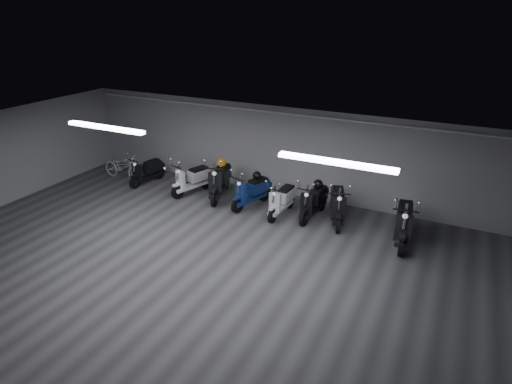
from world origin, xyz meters
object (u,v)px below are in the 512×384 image
at_px(scooter_8, 338,199).
at_px(scooter_9, 405,216).
at_px(bicycle, 122,165).
at_px(helmet_0, 222,163).
at_px(scooter_3, 220,175).
at_px(scooter_4, 251,186).
at_px(scooter_7, 314,197).
at_px(helmet_1, 318,184).
at_px(scooter_1, 146,167).
at_px(scooter_6, 282,195).
at_px(helmet_2, 257,175).
at_px(scooter_2, 192,175).

relative_size(scooter_8, scooter_9, 0.93).
height_order(bicycle, helmet_0, helmet_0).
xyz_separation_m(scooter_3, bicycle, (-3.83, -0.13, -0.21)).
bearing_deg(scooter_9, bicycle, 171.77).
relative_size(scooter_4, scooter_7, 0.99).
bearing_deg(helmet_1, scooter_1, -177.45).
distance_m(scooter_4, scooter_6, 1.05).
xyz_separation_m(bicycle, helmet_2, (5.08, 0.20, 0.40)).
bearing_deg(bicycle, scooter_3, -83.61).
bearing_deg(scooter_6, scooter_2, -179.01).
distance_m(scooter_8, scooter_9, 1.85).
relative_size(scooter_7, helmet_0, 6.15).
height_order(scooter_3, helmet_0, scooter_3).
bearing_deg(helmet_1, scooter_3, -176.66).
distance_m(scooter_3, scooter_8, 3.77).
xyz_separation_m(scooter_4, scooter_7, (1.91, 0.10, 0.01)).
bearing_deg(bicycle, scooter_2, -85.20).
distance_m(scooter_9, helmet_2, 4.36).
distance_m(scooter_6, scooter_8, 1.58).
height_order(scooter_1, scooter_2, scooter_2).
bearing_deg(scooter_7, scooter_6, -159.66).
relative_size(scooter_9, bicycle, 1.20).
xyz_separation_m(scooter_2, scooter_8, (4.74, 0.09, 0.04)).
xyz_separation_m(scooter_1, scooter_8, (6.59, 0.06, 0.09)).
height_order(bicycle, helmet_1, helmet_1).
relative_size(scooter_2, helmet_2, 6.83).
bearing_deg(bicycle, scooter_1, -82.74).
relative_size(scooter_9, helmet_0, 6.94).
bearing_deg(helmet_1, scooter_7, -95.60).
height_order(scooter_1, scooter_3, scooter_3).
distance_m(scooter_1, helmet_0, 2.80).
xyz_separation_m(scooter_7, scooter_8, (0.68, 0.04, 0.04)).
bearing_deg(scooter_3, scooter_9, -19.66).
bearing_deg(helmet_0, scooter_8, -4.33).
bearing_deg(scooter_6, helmet_2, 163.79).
relative_size(scooter_2, scooter_7, 0.99).
bearing_deg(scooter_7, scooter_9, -2.30).
xyz_separation_m(scooter_9, bicycle, (-9.42, 0.27, -0.20)).
bearing_deg(scooter_4, scooter_7, 20.53).
bearing_deg(scooter_4, scooter_9, 14.28).
height_order(scooter_7, helmet_0, scooter_7).
bearing_deg(scooter_3, helmet_2, -12.45).
bearing_deg(scooter_2, scooter_9, 15.99).
bearing_deg(scooter_3, scooter_6, -23.01).
bearing_deg(scooter_2, scooter_1, -162.37).
bearing_deg(helmet_2, scooter_8, -2.04).
height_order(scooter_2, scooter_6, scooter_2).
bearing_deg(scooter_4, helmet_0, 178.39).
bearing_deg(bicycle, scooter_7, -85.01).
bearing_deg(scooter_9, helmet_2, 167.19).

